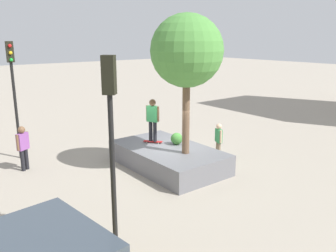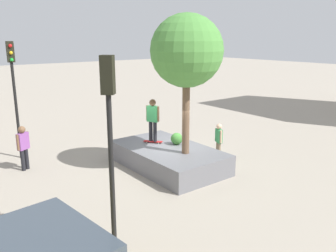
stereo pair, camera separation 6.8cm
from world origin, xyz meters
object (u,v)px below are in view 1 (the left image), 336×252
planter_ledge (168,157)px  traffic_light_median (111,125)px  plaza_tree (187,52)px  bystander_watching (23,145)px  skateboarder (153,117)px  pedestrian_crossing (219,139)px  skateboard (153,142)px  traffic_light_corner (13,81)px

planter_ledge → traffic_light_median: 6.71m
plaza_tree → bystander_watching: bearing=49.0°
skateboarder → pedestrian_crossing: 3.02m
traffic_light_median → bystander_watching: size_ratio=2.67×
plaza_tree → skateboard: plaza_tree is taller
skateboarder → traffic_light_median: size_ratio=0.37×
skateboard → traffic_light_median: (-4.80, 4.58, 2.37)m
skateboarder → bystander_watching: skateboarder is taller
pedestrian_crossing → bystander_watching: bystander_watching is taller
traffic_light_corner → bystander_watching: traffic_light_corner is taller
planter_ledge → bystander_watching: size_ratio=2.65×
planter_ledge → plaza_tree: bearing=-173.3°
skateboard → skateboarder: (0.00, 0.00, 1.05)m
plaza_tree → skateboarder: (1.86, 0.20, -2.72)m
plaza_tree → traffic_light_median: 5.79m
planter_ledge → pedestrian_crossing: pedestrian_crossing is taller
pedestrian_crossing → traffic_light_corner: bearing=51.4°
planter_ledge → bystander_watching: bystander_watching is taller
skateboard → bystander_watching: bystander_watching is taller
skateboard → skateboarder: skateboarder is taller
plaza_tree → pedestrian_crossing: size_ratio=3.32×
pedestrian_crossing → bystander_watching: bearing=61.8°
pedestrian_crossing → bystander_watching: 8.00m
bystander_watching → planter_ledge: bearing=-124.6°
planter_ledge → traffic_light_corner: (4.85, 4.41, 2.97)m
plaza_tree → bystander_watching: 7.34m
traffic_light_median → traffic_light_corner: bearing=-1.8°
planter_ledge → skateboarder: skateboarder is taller
planter_ledge → bystander_watching: 5.75m
pedestrian_crossing → traffic_light_median: bearing=115.4°
traffic_light_median → skateboard: bearing=-43.7°
traffic_light_corner → traffic_light_median: bearing=178.2°
skateboarder → pedestrian_crossing: bearing=-120.8°
planter_ledge → bystander_watching: (3.24, 4.70, 0.63)m
traffic_light_median → bystander_watching: (7.12, 0.03, -2.21)m
skateboard → traffic_light_corner: traffic_light_corner is taller
skateboard → bystander_watching: (2.33, 4.61, 0.16)m
plaza_tree → skateboard: (1.86, 0.20, -3.78)m
plaza_tree → traffic_light_median: size_ratio=1.08×
traffic_light_median → bystander_watching: 7.46m
planter_ledge → traffic_light_corner: bearing=42.3°
skateboard → pedestrian_crossing: (-1.46, -2.44, 0.03)m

